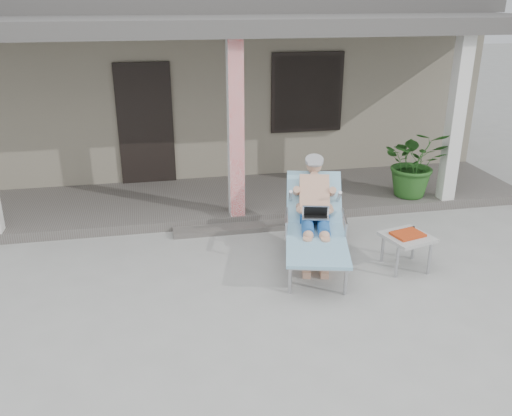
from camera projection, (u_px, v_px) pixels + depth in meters
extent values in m
plane|color=#9E9E99|center=(266.00, 292.00, 6.47)|extent=(60.00, 60.00, 0.00)
cube|color=gray|center=(204.00, 82.00, 11.84)|extent=(10.00, 5.00, 3.00)
cube|color=#474442|center=(201.00, 2.00, 11.22)|extent=(10.40, 5.40, 0.30)
cube|color=black|center=(146.00, 124.00, 9.41)|extent=(0.95, 0.06, 2.10)
cube|color=black|center=(307.00, 93.00, 9.76)|extent=(1.20, 0.06, 1.30)
cube|color=black|center=(307.00, 93.00, 9.76)|extent=(1.32, 0.05, 1.42)
cube|color=#605B56|center=(229.00, 199.00, 9.17)|extent=(10.00, 2.00, 0.15)
cube|color=red|center=(236.00, 131.00, 7.89)|extent=(0.22, 0.22, 2.61)
cube|color=silver|center=(455.00, 121.00, 8.51)|extent=(0.22, 0.22, 2.61)
cube|color=#474442|center=(225.00, 25.00, 8.13)|extent=(10.00, 2.30, 0.24)
cube|color=#605B56|center=(240.00, 228.00, 8.14)|extent=(2.00, 0.30, 0.07)
cylinder|color=#B7B7BC|center=(290.00, 279.00, 6.38)|extent=(0.04, 0.04, 0.39)
cylinder|color=#B7B7BC|center=(346.00, 280.00, 6.35)|extent=(0.04, 0.04, 0.39)
cylinder|color=#B7B7BC|center=(290.00, 232.00, 7.62)|extent=(0.04, 0.04, 0.39)
cylinder|color=#B7B7BC|center=(336.00, 233.00, 7.59)|extent=(0.04, 0.04, 0.39)
cube|color=#B7B7BC|center=(316.00, 245.00, 6.74)|extent=(0.95, 1.40, 0.03)
cube|color=#99D6ED|center=(317.00, 243.00, 6.73)|extent=(1.05, 1.46, 0.04)
cube|color=#B7B7BC|center=(314.00, 200.00, 7.51)|extent=(0.78, 0.75, 0.52)
cube|color=#99D6ED|center=(314.00, 198.00, 7.50)|extent=(0.90, 0.85, 0.58)
cylinder|color=#9A9A9C|center=(314.00, 160.00, 7.61)|extent=(0.31, 0.31, 0.14)
cube|color=silver|center=(315.00, 216.00, 7.08)|extent=(0.40, 0.32, 0.24)
cube|color=#A9A9A4|center=(407.00, 237.00, 6.89)|extent=(0.67, 0.67, 0.04)
cylinder|color=#B7B7BC|center=(397.00, 262.00, 6.73)|extent=(0.04, 0.04, 0.42)
cylinder|color=#B7B7BC|center=(429.00, 259.00, 6.81)|extent=(0.04, 0.04, 0.42)
cylinder|color=#B7B7BC|center=(383.00, 247.00, 7.13)|extent=(0.04, 0.04, 0.42)
cylinder|color=#B7B7BC|center=(413.00, 245.00, 7.21)|extent=(0.04, 0.04, 0.42)
cube|color=#B73913|center=(408.00, 234.00, 6.87)|extent=(0.44, 0.37, 0.03)
cube|color=black|center=(403.00, 230.00, 7.00)|extent=(0.38, 0.12, 0.04)
imported|color=#26591E|center=(415.00, 162.00, 8.92)|extent=(1.26, 1.17, 1.15)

